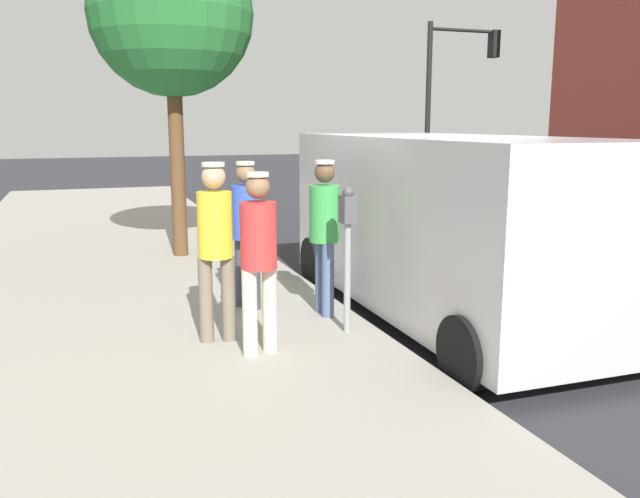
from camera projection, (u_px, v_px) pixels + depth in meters
The scene contains 10 objects.
ground_plane at pixel (417, 309), 8.27m from camera, with size 80.00×80.00×0.00m, color #2D2D33.
sidewalk_slab at pixel (128, 333), 7.08m from camera, with size 5.00×32.00×0.15m, color #9E998E.
parking_meter_near at pixel (348, 235), 6.70m from camera, with size 0.14×0.18×1.52m.
pedestrian_in_blue at pixel (247, 225), 7.62m from camera, with size 0.34×0.34×1.72m.
pedestrian_in_red at pixel (259, 251), 6.07m from camera, with size 0.35×0.34×1.71m.
pedestrian_in_yellow at pixel (215, 240), 6.41m from camera, with size 0.36×0.34×1.78m.
pedestrian_in_green at pixel (325, 227), 7.34m from camera, with size 0.34×0.36×1.75m.
parked_van at pixel (446, 222), 7.76m from camera, with size 2.19×5.23×2.15m.
traffic_light_corner at pixel (453, 82), 19.73m from camera, with size 2.48×0.42×5.20m.
street_tree at pixel (171, 15), 10.17m from camera, with size 2.55×2.55×5.09m.
Camera 1 is at (3.88, 7.08, 2.30)m, focal length 36.93 mm.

